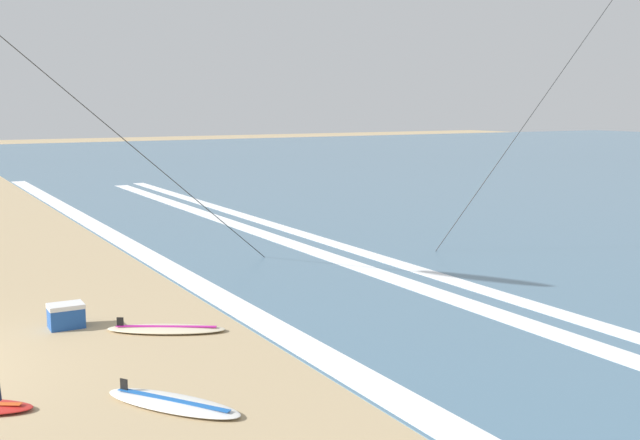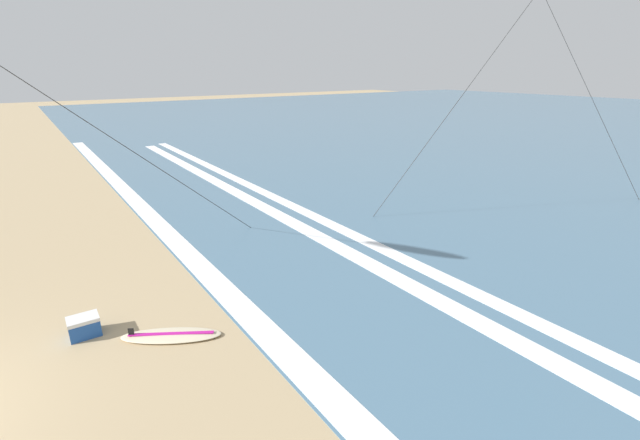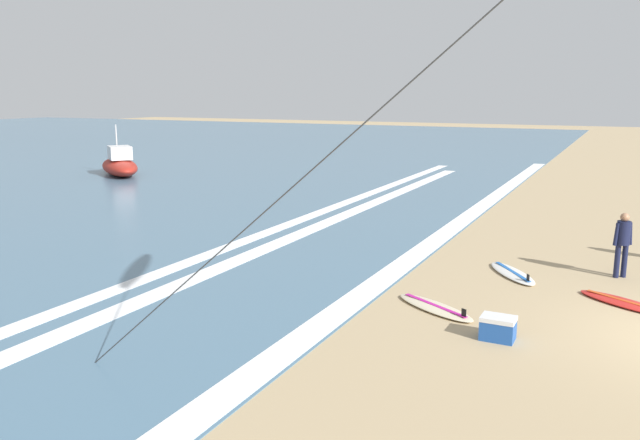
{
  "view_description": "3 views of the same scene",
  "coord_description": "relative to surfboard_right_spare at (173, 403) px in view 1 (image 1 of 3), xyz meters",
  "views": [
    {
      "loc": [
        12.48,
        0.83,
        3.99
      ],
      "look_at": [
        0.59,
        7.56,
        1.91
      ],
      "focal_mm": 42.97,
      "sensor_mm": 36.0,
      "label": 1
    },
    {
      "loc": [
        8.04,
        3.02,
        5.42
      ],
      "look_at": [
        0.59,
        8.15,
        2.24
      ],
      "focal_mm": 24.46,
      "sensor_mm": 36.0,
      "label": 2
    },
    {
      "loc": [
        -12.74,
        1.5,
        4.44
      ],
      "look_at": [
        2.47,
        8.89,
        1.06
      ],
      "focal_mm": 35.97,
      "sensor_mm": 36.0,
      "label": 3
    }
  ],
  "objects": [
    {
      "name": "wave_foam_shoreline",
      "position": [
        -3.24,
        2.74,
        -0.03
      ],
      "size": [
        59.09,
        0.67,
        0.01
      ],
      "primitive_type": "cube",
      "color": "white",
      "rests_on": "ocean_surface"
    },
    {
      "name": "wave_foam_mid_break",
      "position": [
        -3.92,
        6.87,
        -0.03
      ],
      "size": [
        48.42,
        0.62,
        0.01
      ],
      "primitive_type": "cube",
      "color": "white",
      "rests_on": "ocean_surface"
    },
    {
      "name": "wave_foam_outer_break",
      "position": [
        -3.05,
        7.92,
        -0.03
      ],
      "size": [
        51.49,
        0.54,
        0.01
      ],
      "primitive_type": "cube",
      "color": "white",
      "rests_on": "ocean_surface"
    },
    {
      "name": "surfboard_right_spare",
      "position": [
        0.0,
        0.0,
        0.0
      ],
      "size": [
        2.07,
        1.69,
        0.25
      ],
      "color": "silver",
      "rests_on": "ground"
    },
    {
      "name": "surfboard_foreground_flat",
      "position": [
        -3.33,
        1.01,
        0.0
      ],
      "size": [
        1.6,
        2.11,
        0.25
      ],
      "color": "beige",
      "rests_on": "ground"
    },
    {
      "name": "cooler_box",
      "position": [
        -4.45,
        -0.48,
        0.18
      ],
      "size": [
        0.46,
        0.62,
        0.44
      ],
      "color": "#1E4C9E",
      "rests_on": "ground"
    }
  ]
}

